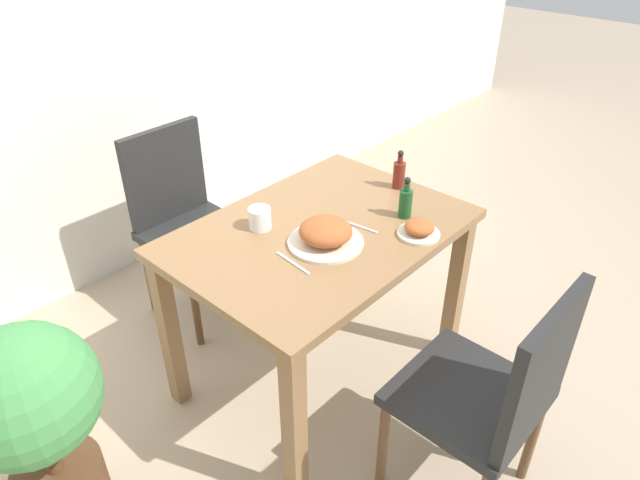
{
  "coord_description": "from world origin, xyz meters",
  "views": [
    {
      "loc": [
        -1.3,
        -1.18,
        1.81
      ],
      "look_at": [
        0.0,
        0.0,
        0.68
      ],
      "focal_mm": 32.0,
      "sensor_mm": 36.0,
      "label": 1
    }
  ],
  "objects_px": {
    "chair_far": "(185,215)",
    "drink_cup": "(260,218)",
    "potted_plant_left": "(34,416)",
    "condiment_bottle": "(399,173)",
    "sauce_bottle": "(406,202)",
    "food_plate": "(326,234)",
    "chair_near": "(494,393)",
    "side_plate": "(419,229)"
  },
  "relations": [
    {
      "from": "drink_cup",
      "to": "side_plate",
      "type": "bearing_deg",
      "value": -52.97
    },
    {
      "from": "condiment_bottle",
      "to": "potted_plant_left",
      "type": "bearing_deg",
      "value": 171.99
    },
    {
      "from": "condiment_bottle",
      "to": "chair_far",
      "type": "bearing_deg",
      "value": 121.98
    },
    {
      "from": "chair_far",
      "to": "food_plate",
      "type": "bearing_deg",
      "value": -90.66
    },
    {
      "from": "chair_far",
      "to": "potted_plant_left",
      "type": "distance_m",
      "value": 1.15
    },
    {
      "from": "potted_plant_left",
      "to": "food_plate",
      "type": "bearing_deg",
      "value": -15.56
    },
    {
      "from": "chair_near",
      "to": "condiment_bottle",
      "type": "relative_size",
      "value": 5.44
    },
    {
      "from": "drink_cup",
      "to": "condiment_bottle",
      "type": "relative_size",
      "value": 0.5
    },
    {
      "from": "side_plate",
      "to": "sauce_bottle",
      "type": "bearing_deg",
      "value": 56.53
    },
    {
      "from": "potted_plant_left",
      "to": "drink_cup",
      "type": "bearing_deg",
      "value": -1.63
    },
    {
      "from": "sauce_bottle",
      "to": "condiment_bottle",
      "type": "bearing_deg",
      "value": 41.34
    },
    {
      "from": "side_plate",
      "to": "potted_plant_left",
      "type": "bearing_deg",
      "value": 158.76
    },
    {
      "from": "chair_far",
      "to": "food_plate",
      "type": "relative_size",
      "value": 3.35
    },
    {
      "from": "drink_cup",
      "to": "sauce_bottle",
      "type": "xyz_separation_m",
      "value": [
        0.42,
        -0.34,
        0.02
      ]
    },
    {
      "from": "potted_plant_left",
      "to": "condiment_bottle",
      "type": "bearing_deg",
      "value": -8.01
    },
    {
      "from": "chair_far",
      "to": "drink_cup",
      "type": "xyz_separation_m",
      "value": [
        -0.09,
        -0.62,
        0.27
      ]
    },
    {
      "from": "food_plate",
      "to": "drink_cup",
      "type": "bearing_deg",
      "value": 108.17
    },
    {
      "from": "food_plate",
      "to": "drink_cup",
      "type": "height_order",
      "value": "food_plate"
    },
    {
      "from": "chair_far",
      "to": "side_plate",
      "type": "bearing_deg",
      "value": -76.85
    },
    {
      "from": "drink_cup",
      "to": "sauce_bottle",
      "type": "distance_m",
      "value": 0.54
    },
    {
      "from": "chair_far",
      "to": "sauce_bottle",
      "type": "relative_size",
      "value": 5.44
    },
    {
      "from": "food_plate",
      "to": "condiment_bottle",
      "type": "distance_m",
      "value": 0.52
    },
    {
      "from": "condiment_bottle",
      "to": "potted_plant_left",
      "type": "height_order",
      "value": "condiment_bottle"
    },
    {
      "from": "chair_near",
      "to": "condiment_bottle",
      "type": "height_order",
      "value": "condiment_bottle"
    },
    {
      "from": "side_plate",
      "to": "condiment_bottle",
      "type": "bearing_deg",
      "value": 46.92
    },
    {
      "from": "chair_far",
      "to": "drink_cup",
      "type": "relative_size",
      "value": 10.89
    },
    {
      "from": "side_plate",
      "to": "sauce_bottle",
      "type": "distance_m",
      "value": 0.14
    },
    {
      "from": "side_plate",
      "to": "potted_plant_left",
      "type": "height_order",
      "value": "side_plate"
    },
    {
      "from": "condiment_bottle",
      "to": "drink_cup",
      "type": "bearing_deg",
      "value": 162.85
    },
    {
      "from": "chair_far",
      "to": "sauce_bottle",
      "type": "xyz_separation_m",
      "value": [
        0.33,
        -0.96,
        0.29
      ]
    },
    {
      "from": "chair_far",
      "to": "condiment_bottle",
      "type": "height_order",
      "value": "condiment_bottle"
    },
    {
      "from": "side_plate",
      "to": "sauce_bottle",
      "type": "xyz_separation_m",
      "value": [
        0.08,
        0.11,
        0.04
      ]
    },
    {
      "from": "condiment_bottle",
      "to": "sauce_bottle",
      "type": "bearing_deg",
      "value": -138.66
    },
    {
      "from": "chair_near",
      "to": "potted_plant_left",
      "type": "height_order",
      "value": "chair_near"
    },
    {
      "from": "drink_cup",
      "to": "potted_plant_left",
      "type": "bearing_deg",
      "value": 178.37
    },
    {
      "from": "condiment_bottle",
      "to": "potted_plant_left",
      "type": "xyz_separation_m",
      "value": [
        -1.49,
        0.21,
        -0.31
      ]
    },
    {
      "from": "chair_near",
      "to": "chair_far",
      "type": "distance_m",
      "value": 1.56
    },
    {
      "from": "condiment_bottle",
      "to": "chair_near",
      "type": "bearing_deg",
      "value": -124.81
    },
    {
      "from": "food_plate",
      "to": "drink_cup",
      "type": "xyz_separation_m",
      "value": [
        -0.08,
        0.25,
        -0.0
      ]
    },
    {
      "from": "chair_far",
      "to": "drink_cup",
      "type": "bearing_deg",
      "value": -98.24
    },
    {
      "from": "side_plate",
      "to": "potted_plant_left",
      "type": "relative_size",
      "value": 0.19
    },
    {
      "from": "drink_cup",
      "to": "chair_far",
      "type": "bearing_deg",
      "value": 81.76
    }
  ]
}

